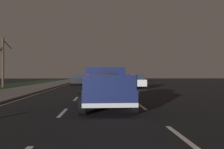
# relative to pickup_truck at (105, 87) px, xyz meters

# --- Properties ---
(ground) EXTENTS (144.00, 144.00, 0.00)m
(ground) POSITION_rel_pickup_truck_xyz_m (16.29, -0.00, -0.98)
(ground) COLOR black
(sidewalk_shoulder) EXTENTS (108.00, 4.00, 0.12)m
(sidewalk_shoulder) POSITION_rel_pickup_truck_xyz_m (16.29, 7.45, -0.92)
(sidewalk_shoulder) COLOR slate
(sidewalk_shoulder) RESTS_ON ground
(lane_markings) EXTENTS (108.00, 7.04, 0.01)m
(lane_markings) POSITION_rel_pickup_truck_xyz_m (19.47, 3.09, -0.98)
(lane_markings) COLOR silver
(lane_markings) RESTS_ON ground
(pickup_truck) EXTENTS (5.49, 2.42, 1.87)m
(pickup_truck) POSITION_rel_pickup_truck_xyz_m (0.00, 0.00, 0.00)
(pickup_truck) COLOR #141E4C
(pickup_truck) RESTS_ON ground
(sedan_tan) EXTENTS (4.40, 2.02, 1.54)m
(sedan_tan) POSITION_rel_pickup_truck_xyz_m (18.71, -0.19, -0.20)
(sedan_tan) COLOR #9E845B
(sedan_tan) RESTS_ON ground
(sedan_white) EXTENTS (4.43, 2.07, 1.54)m
(sedan_white) POSITION_rel_pickup_truck_xyz_m (17.44, -3.74, -0.20)
(sedan_white) COLOR silver
(sedan_white) RESTS_ON ground
(sedan_black) EXTENTS (4.45, 2.11, 1.54)m
(sedan_black) POSITION_rel_pickup_truck_xyz_m (26.93, 3.29, -0.20)
(sedan_black) COLOR black
(sedan_black) RESTS_ON ground
(bare_tree_far) EXTENTS (2.19, 1.63, 5.91)m
(bare_tree_far) POSITION_rel_pickup_truck_xyz_m (19.83, 11.63, 2.12)
(bare_tree_far) COLOR #423323
(bare_tree_far) RESTS_ON ground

